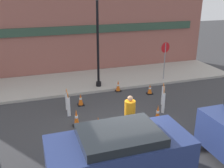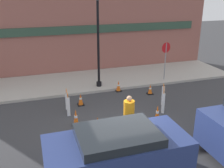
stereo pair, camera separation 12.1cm
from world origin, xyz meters
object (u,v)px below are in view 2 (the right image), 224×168
(streetlamp_post, at_px, (98,27))
(parked_car_1, at_px, (117,153))
(stop_sign, at_px, (166,55))
(person_worker, at_px, (129,116))

(streetlamp_post, distance_m, parked_car_1, 7.85)
(streetlamp_post, height_order, stop_sign, streetlamp_post)
(person_worker, distance_m, parked_car_1, 2.30)
(streetlamp_post, height_order, parked_car_1, streetlamp_post)
(streetlamp_post, xyz_separation_m, person_worker, (-0.33, -5.32, -2.43))
(streetlamp_post, height_order, person_worker, streetlamp_post)
(stop_sign, bearing_deg, parked_car_1, 40.42)
(streetlamp_post, relative_size, stop_sign, 2.25)
(streetlamp_post, bearing_deg, person_worker, -93.52)
(stop_sign, relative_size, person_worker, 1.29)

